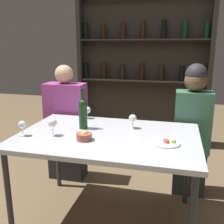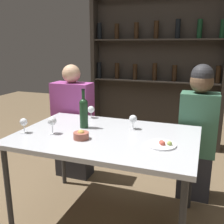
# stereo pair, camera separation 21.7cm
# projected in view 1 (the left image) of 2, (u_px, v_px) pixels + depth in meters

# --- Properties ---
(ground_plane) EXTENTS (10.00, 10.00, 0.00)m
(ground_plane) POSITION_uv_depth(u_px,v_px,m) (108.00, 219.00, 2.27)
(ground_plane) COLOR brown
(dining_table) EXTENTS (1.42, 0.95, 0.77)m
(dining_table) POSITION_uv_depth(u_px,v_px,m) (108.00, 142.00, 2.09)
(dining_table) COLOR #B7BABF
(dining_table) RESTS_ON ground_plane
(wine_rack_wall) EXTENTS (1.95, 0.21, 2.37)m
(wine_rack_wall) POSITION_uv_depth(u_px,v_px,m) (143.00, 61.00, 3.85)
(wine_rack_wall) COLOR #28231E
(wine_rack_wall) RESTS_ON ground_plane
(wine_bottle) EXTENTS (0.07, 0.07, 0.34)m
(wine_bottle) POSITION_uv_depth(u_px,v_px,m) (83.00, 112.00, 2.20)
(wine_bottle) COLOR #19381E
(wine_bottle) RESTS_ON dining_table
(wine_glass_0) EXTENTS (0.07, 0.07, 0.12)m
(wine_glass_0) POSITION_uv_depth(u_px,v_px,m) (87.00, 110.00, 2.52)
(wine_glass_0) COLOR silver
(wine_glass_0) RESTS_ON dining_table
(wine_glass_1) EXTENTS (0.06, 0.06, 0.12)m
(wine_glass_1) POSITION_uv_depth(u_px,v_px,m) (22.00, 125.00, 2.03)
(wine_glass_1) COLOR silver
(wine_glass_1) RESTS_ON dining_table
(wine_glass_2) EXTENTS (0.07, 0.07, 0.12)m
(wine_glass_2) POSITION_uv_depth(u_px,v_px,m) (133.00, 119.00, 2.22)
(wine_glass_2) COLOR silver
(wine_glass_2) RESTS_ON dining_table
(wine_glass_3) EXTENTS (0.07, 0.07, 0.14)m
(wine_glass_3) POSITION_uv_depth(u_px,v_px,m) (52.00, 123.00, 2.03)
(wine_glass_3) COLOR silver
(wine_glass_3) RESTS_ON dining_table
(food_plate_0) EXTENTS (0.21, 0.21, 0.04)m
(food_plate_0) POSITION_uv_depth(u_px,v_px,m) (166.00, 142.00, 1.89)
(food_plate_0) COLOR white
(food_plate_0) RESTS_ON dining_table
(snack_bowl) EXTENTS (0.12, 0.12, 0.07)m
(snack_bowl) POSITION_uv_depth(u_px,v_px,m) (84.00, 136.00, 1.96)
(snack_bowl) COLOR #995142
(snack_bowl) RESTS_ON dining_table
(seated_person_left) EXTENTS (0.43, 0.22, 1.27)m
(seated_person_left) POSITION_uv_depth(u_px,v_px,m) (67.00, 127.00, 2.87)
(seated_person_left) COLOR #26262B
(seated_person_left) RESTS_ON ground_plane
(seated_person_right) EXTENTS (0.34, 0.22, 1.30)m
(seated_person_right) POSITION_uv_depth(u_px,v_px,m) (192.00, 131.00, 2.55)
(seated_person_right) COLOR #26262B
(seated_person_right) RESTS_ON ground_plane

